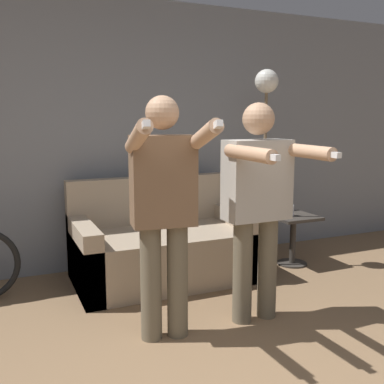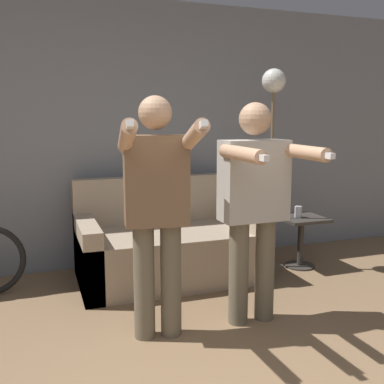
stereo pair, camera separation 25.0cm
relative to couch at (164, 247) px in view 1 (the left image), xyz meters
The scene contains 8 objects.
wall_back 1.25m from the couch, 130.32° to the left, with size 10.00×0.05×2.60m.
couch is the anchor object (origin of this frame).
person_left 1.33m from the couch, 109.55° to the right, with size 0.54×0.70×1.60m.
person_right 1.30m from the couch, 74.06° to the right, with size 0.54×0.68×1.57m.
cat 0.79m from the couch, 70.56° to the left, with size 0.47×0.15×0.18m.
floor_lamp 1.57m from the couch, ahead, with size 0.30×0.30×1.92m.
side_table 1.34m from the couch, ahead, with size 0.43×0.43×0.51m.
cup 1.32m from the couch, ahead, with size 0.07×0.07×0.11m.
Camera 1 is at (-0.88, -1.33, 1.45)m, focal length 42.00 mm.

